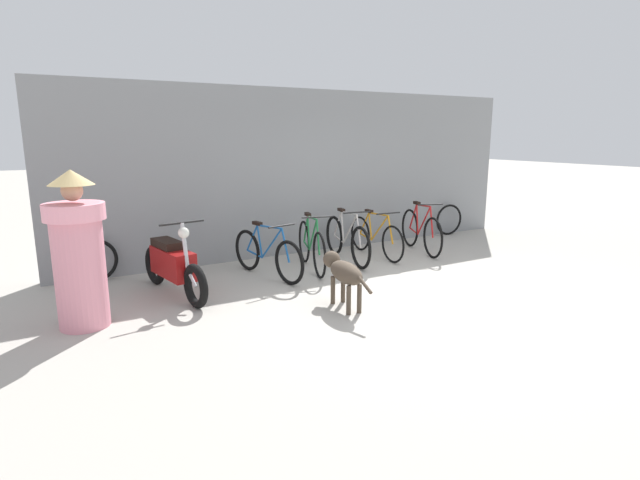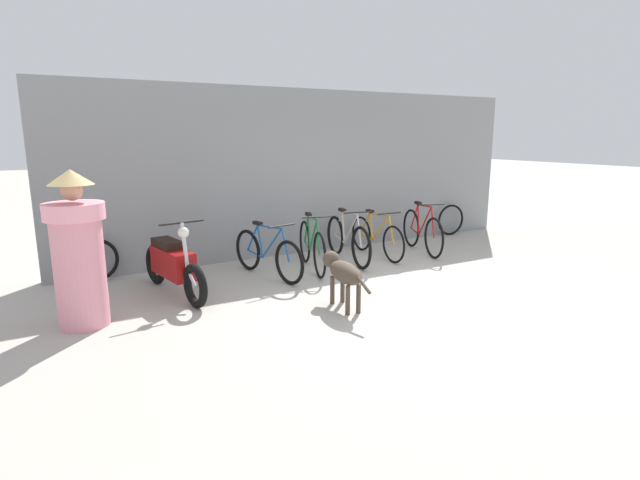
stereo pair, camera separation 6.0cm
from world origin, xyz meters
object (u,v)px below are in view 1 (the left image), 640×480
bicycle_3 (376,237)px  spare_tire_right (96,261)px  bicycle_4 (421,231)px  stray_dog (343,272)px  bicycle_2 (347,240)px  motorcycle (173,265)px  spare_tire_left (449,220)px  bicycle_1 (311,246)px  bicycle_0 (267,255)px  person_in_robes (78,251)px

bicycle_3 → spare_tire_right: 4.48m
bicycle_4 → stray_dog: 3.32m
bicycle_4 → stray_dog: size_ratio=1.38×
bicycle_2 → motorcycle: 2.99m
spare_tire_left → bicycle_4: bearing=-150.4°
bicycle_1 → spare_tire_left: 3.99m
stray_dog → bicycle_3: bearing=-38.9°
stray_dog → spare_tire_right: size_ratio=1.87×
bicycle_0 → stray_dog: 1.70m
motorcycle → bicycle_4: bearing=84.2°
bicycle_0 → spare_tire_right: size_ratio=2.66×
bicycle_0 → bicycle_3: 2.19m
motorcycle → person_in_robes: size_ratio=1.06×
spare_tire_right → bicycle_2: bearing=-11.9°
spare_tire_left → spare_tire_right: 6.89m
stray_dog → spare_tire_left: size_ratio=1.80×
spare_tire_right → motorcycle: bearing=-55.2°
motorcycle → stray_dog: bearing=39.3°
stray_dog → spare_tire_right: (-2.51, 2.67, -0.13)m
bicycle_0 → motorcycle: 1.44m
bicycle_2 → motorcycle: bearing=-74.0°
bicycle_4 → motorcycle: motorcycle is taller
bicycle_2 → bicycle_3: 0.63m
motorcycle → spare_tire_left: 6.18m
bicycle_3 → motorcycle: motorcycle is taller
bicycle_3 → stray_dog: size_ratio=1.41×
spare_tire_right → bicycle_1: bearing=-17.6°
motorcycle → bicycle_1: bearing=86.3°
person_in_robes → spare_tire_right: 1.88m
bicycle_4 → motorcycle: size_ratio=0.88×
bicycle_3 → bicycle_4: bearing=84.2°
bicycle_1 → spare_tire_right: (-3.01, 0.96, -0.06)m
bicycle_1 → bicycle_3: bicycle_1 is taller
person_in_robes → stray_dog: bearing=137.0°
bicycle_3 → bicycle_0: bearing=-80.4°
bicycle_2 → motorcycle: motorcycle is taller
bicycle_2 → spare_tire_left: size_ratio=2.66×
stray_dog → spare_tire_left: 5.13m
bicycle_4 → person_in_robes: person_in_robes is taller
bicycle_3 → bicycle_2: bearing=-82.4°
bicycle_3 → spare_tire_left: 2.58m
bicycle_3 → person_in_robes: 4.88m
bicycle_0 → stray_dog: bicycle_0 is taller
stray_dog → bicycle_2: bearing=-28.4°
bicycle_0 → spare_tire_right: bearing=-125.6°
bicycle_0 → stray_dog: (0.27, -1.67, 0.10)m
bicycle_2 → person_in_robes: (-4.11, -0.97, 0.49)m
spare_tire_right → bicycle_4: bearing=-9.6°
bicycle_1 → motorcycle: 2.21m
bicycle_1 → stray_dog: bearing=-1.2°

